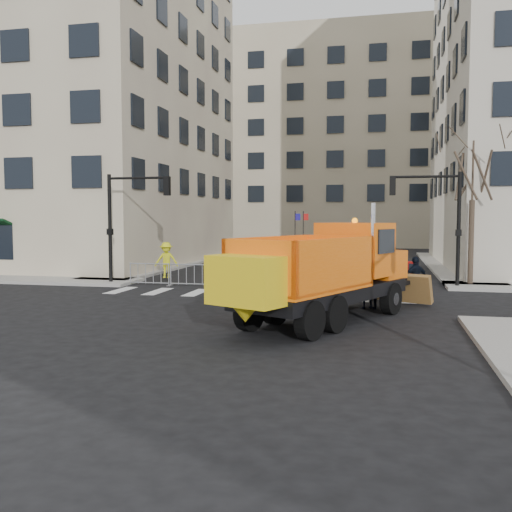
% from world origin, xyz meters
% --- Properties ---
extents(ground, '(120.00, 120.00, 0.00)m').
position_xyz_m(ground, '(0.00, 0.00, 0.00)').
color(ground, black).
rests_on(ground, ground).
extents(sidewalk_back, '(64.00, 5.00, 0.15)m').
position_xyz_m(sidewalk_back, '(0.00, 8.50, 0.07)').
color(sidewalk_back, gray).
rests_on(sidewalk_back, ground).
extents(building_left, '(24.00, 22.00, 26.00)m').
position_xyz_m(building_left, '(-20.00, 20.00, 13.00)').
color(building_left, tan).
rests_on(building_left, ground).
extents(building_far, '(30.00, 18.00, 24.00)m').
position_xyz_m(building_far, '(0.00, 52.00, 12.00)').
color(building_far, tan).
rests_on(building_far, ground).
extents(traffic_light_left, '(0.18, 0.18, 5.40)m').
position_xyz_m(traffic_light_left, '(-8.00, 7.50, 2.70)').
color(traffic_light_left, black).
rests_on(traffic_light_left, ground).
extents(traffic_light_right, '(0.18, 0.18, 5.40)m').
position_xyz_m(traffic_light_right, '(8.50, 9.50, 2.70)').
color(traffic_light_right, black).
rests_on(traffic_light_right, ground).
extents(crowd_barriers, '(12.60, 0.60, 1.10)m').
position_xyz_m(crowd_barriers, '(-0.75, 7.60, 0.55)').
color(crowd_barriers, '#9EA0A5').
rests_on(crowd_barriers, ground).
extents(street_tree, '(3.00, 3.00, 7.50)m').
position_xyz_m(street_tree, '(9.20, 10.50, 3.75)').
color(street_tree, '#382B21').
rests_on(street_tree, ground).
extents(plow_truck, '(6.47, 9.93, 3.78)m').
position_xyz_m(plow_truck, '(3.25, -0.45, 1.68)').
color(plow_truck, black).
rests_on(plow_truck, ground).
extents(cop_a, '(0.74, 0.71, 1.71)m').
position_xyz_m(cop_a, '(4.55, 2.78, 0.85)').
color(cop_a, black).
rests_on(cop_a, ground).
extents(cop_b, '(0.78, 0.62, 1.59)m').
position_xyz_m(cop_b, '(4.92, 2.83, 0.79)').
color(cop_b, black).
rests_on(cop_b, ground).
extents(cop_c, '(1.12, 0.90, 1.78)m').
position_xyz_m(cop_c, '(6.38, 4.89, 0.89)').
color(cop_c, black).
rests_on(cop_c, ground).
extents(worker, '(1.33, 0.94, 1.86)m').
position_xyz_m(worker, '(-5.92, 9.63, 1.08)').
color(worker, yellow).
rests_on(worker, sidewalk_back).
extents(newspaper_box, '(0.56, 0.52, 1.10)m').
position_xyz_m(newspaper_box, '(6.45, 9.24, 0.70)').
color(newspaper_box, '#960E0B').
rests_on(newspaper_box, sidewalk_back).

